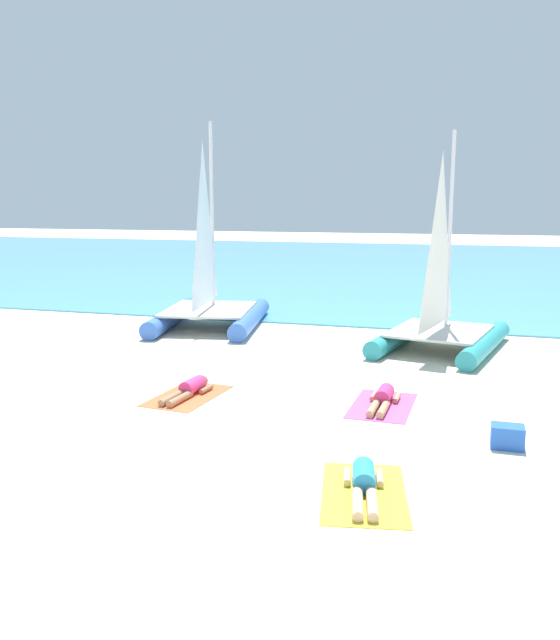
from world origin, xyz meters
The scene contains 11 objects.
ground_plane centered at (0.00, 10.00, 0.00)m, with size 120.00×120.00×0.00m, color beige.
ocean_water centered at (0.00, 30.37, 0.03)m, with size 120.00×40.00×0.05m, color #4C9EB7.
sailboat_teal centered at (3.32, 8.01, 0.83)m, with size 3.54×4.72×5.55m.
sailboat_blue centered at (-3.57, 9.22, 0.91)m, with size 3.76×5.14×6.13m.
towel_left centered at (-1.24, 2.43, 0.01)m, with size 1.10×1.90×0.01m, color #EA5933.
sunbather_left centered at (-1.23, 2.49, 0.13)m, with size 0.58×1.57×0.30m.
towel_middle centered at (2.53, 2.89, 0.01)m, with size 1.10×1.90×0.01m, color #D84C99.
sunbather_middle centered at (2.53, 2.95, 0.13)m, with size 0.55×1.56×0.30m.
towel_right centered at (2.80, -0.94, 0.01)m, with size 1.10×1.90×0.01m, color yellow.
sunbather_right centered at (2.78, -0.87, 0.13)m, with size 0.68×1.56×0.30m.
cooler_box centered at (4.68, 1.31, 0.18)m, with size 0.50×0.36×0.36m, color blue.
Camera 1 is at (4.01, -8.98, 3.78)m, focal length 36.73 mm.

